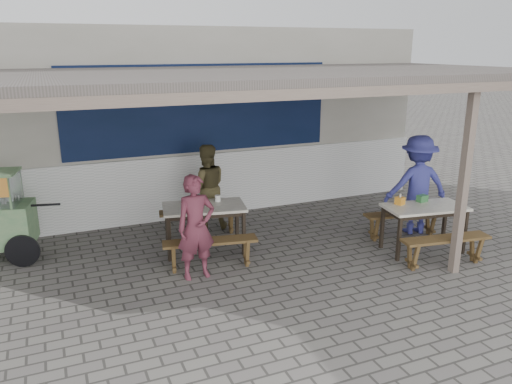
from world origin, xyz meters
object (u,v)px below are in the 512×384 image
object	(u,v)px
bench_right_street	(445,245)
condiment_bowl	(194,204)
bench_right_wall	(403,219)
table_right	(425,211)
condiment_jar	(218,198)
patron_wall_side	(206,187)
patron_right_table	(417,185)
bench_left_street	(210,247)
patron_street_side	(196,227)
table_left	(204,211)
bench_left_wall	(200,217)
tissue_box	(400,201)
donation_box	(422,198)

from	to	relation	value
bench_right_street	condiment_bowl	xyz separation A→B (m)	(-3.24, 2.00, 0.44)
bench_right_wall	bench_right_street	bearing A→B (deg)	-90.00
table_right	condiment_jar	world-z (taller)	condiment_jar
patron_wall_side	patron_right_table	size ratio (longest dim) A/B	0.89
bench_right_wall	condiment_bowl	bearing A→B (deg)	174.94
bench_right_street	patron_wall_side	world-z (taller)	patron_wall_side
bench_left_street	condiment_bowl	distance (m)	0.87
bench_left_street	patron_street_side	bearing A→B (deg)	-134.13
table_right	bench_right_street	world-z (taller)	table_right
table_left	patron_wall_side	bearing A→B (deg)	81.18
bench_left_wall	tissue_box	xyz separation A→B (m)	(2.74, -1.83, 0.48)
bench_left_street	patron_wall_side	distance (m)	1.79
table_left	patron_right_table	world-z (taller)	patron_right_table
condiment_jar	donation_box	bearing A→B (deg)	-23.16
table_right	tissue_box	xyz separation A→B (m)	(-0.32, 0.22, 0.14)
table_right	bench_right_street	size ratio (longest dim) A/B	0.97
tissue_box	condiment_jar	world-z (taller)	tissue_box
donation_box	table_right	bearing A→B (deg)	-118.20
bench_left_wall	table_right	xyz separation A→B (m)	(3.06, -2.05, 0.33)
bench_left_wall	bench_right_street	distance (m)	3.97
bench_right_wall	patron_street_side	bearing A→B (deg)	-169.81
table_left	condiment_jar	bearing A→B (deg)	37.16
table_left	bench_left_wall	xyz separation A→B (m)	(0.13, 0.69, -0.34)
table_left	patron_right_table	xyz separation A→B (m)	(3.64, -0.62, 0.19)
patron_street_side	condiment_jar	xyz separation A→B (m)	(0.66, 1.01, 0.06)
bench_left_wall	donation_box	xyz separation A→B (m)	(3.17, -1.85, 0.47)
bench_left_street	tissue_box	world-z (taller)	tissue_box
bench_left_street	condiment_bowl	world-z (taller)	condiment_bowl
donation_box	condiment_jar	world-z (taller)	donation_box
bench_right_wall	patron_right_table	distance (m)	0.65
table_left	bench_left_wall	distance (m)	0.78
bench_right_street	tissue_box	bearing A→B (deg)	114.12
patron_street_side	condiment_bowl	size ratio (longest dim) A/B	7.29
patron_street_side	condiment_bowl	xyz separation A→B (m)	(0.24, 0.93, 0.03)
bench_left_street	bench_right_street	bearing A→B (deg)	-10.65
tissue_box	condiment_bowl	xyz separation A→B (m)	(-3.01, 1.19, -0.03)
table_right	bench_right_street	distance (m)	0.68
bench_left_wall	condiment_jar	size ratio (longest dim) A/B	13.73
bench_right_wall	patron_wall_side	world-z (taller)	patron_wall_side
bench_left_street	bench_right_street	size ratio (longest dim) A/B	1.01
table_right	bench_right_wall	xyz separation A→B (m)	(0.09, 0.59, -0.33)
patron_street_side	tissue_box	bearing A→B (deg)	-7.07
bench_right_street	bench_left_wall	bearing A→B (deg)	146.89
patron_wall_side	condiment_jar	world-z (taller)	patron_wall_side
tissue_box	patron_street_side	bearing A→B (deg)	175.46
bench_right_wall	bench_left_street	bearing A→B (deg)	-172.71
bench_left_wall	donation_box	bearing A→B (deg)	-19.73
bench_right_street	bench_right_wall	size ratio (longest dim) A/B	1.00
tissue_box	condiment_bowl	world-z (taller)	tissue_box
patron_right_table	tissue_box	distance (m)	0.92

